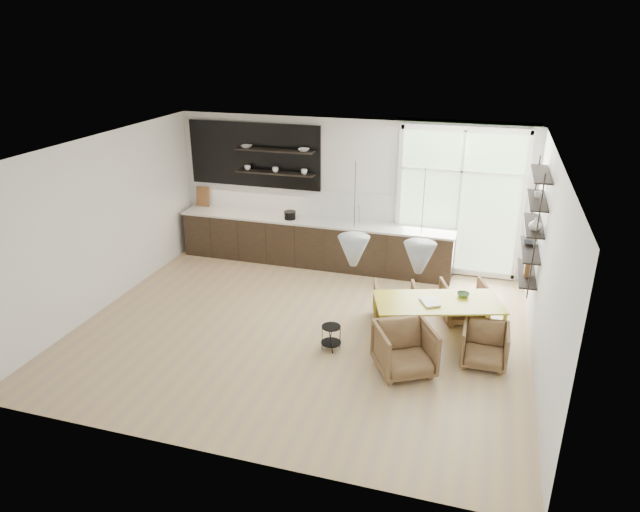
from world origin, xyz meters
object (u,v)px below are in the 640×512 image
(armchair_back_right, at_px, (464,301))
(armchair_front_right, at_px, (485,345))
(armchair_back_left, at_px, (395,303))
(wire_stool, at_px, (331,334))
(dining_table, at_px, (438,304))
(armchair_front_left, at_px, (405,349))

(armchair_back_right, height_order, armchair_front_right, armchair_back_right)
(armchair_back_left, bearing_deg, wire_stool, 41.19)
(dining_table, xyz_separation_m, armchair_front_left, (-0.34, -0.96, -0.29))
(dining_table, relative_size, armchair_back_left, 2.97)
(armchair_front_left, xyz_separation_m, wire_stool, (-1.14, 0.28, -0.10))
(dining_table, bearing_deg, armchair_back_left, 128.29)
(armchair_back_left, height_order, armchair_front_left, armchair_front_left)
(armchair_back_left, bearing_deg, dining_table, 130.77)
(dining_table, relative_size, armchair_front_left, 2.65)
(dining_table, xyz_separation_m, armchair_back_right, (0.35, 0.86, -0.31))
(armchair_back_left, height_order, wire_stool, armchair_back_left)
(armchair_front_left, xyz_separation_m, armchair_front_right, (1.07, 0.52, -0.05))
(armchair_front_left, bearing_deg, wire_stool, 137.03)
(dining_table, xyz_separation_m, armchair_back_left, (-0.72, 0.48, -0.33))
(dining_table, height_order, armchair_back_left, dining_table)
(armchair_back_left, xyz_separation_m, armchair_front_left, (0.38, -1.44, 0.04))
(dining_table, bearing_deg, armchair_front_right, -49.05)
(armchair_front_left, bearing_deg, armchair_front_right, -2.82)
(armchair_back_right, xyz_separation_m, armchair_front_right, (0.37, -1.30, -0.03))
(armchair_front_left, distance_m, wire_stool, 1.18)
(armchair_back_right, relative_size, wire_stool, 1.85)
(armchair_back_left, xyz_separation_m, wire_stool, (-0.76, -1.16, -0.06))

